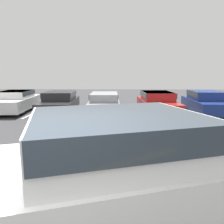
{
  "coord_description": "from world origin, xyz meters",
  "views": [
    {
      "loc": [
        1.01,
        -1.92,
        2.28
      ],
      "look_at": [
        0.75,
        5.29,
        1.0
      ],
      "focal_mm": 35.0,
      "sensor_mm": 36.0,
      "label": 1
    }
  ],
  "objects_px": {
    "pickup_truck": "(138,174)",
    "parked_sedan_e": "(205,102)",
    "parked_sedan_d": "(157,102)",
    "parked_sedan_b": "(60,101)",
    "parked_sedan_a": "(16,100)",
    "parked_sedan_c": "(104,102)"
  },
  "relations": [
    {
      "from": "parked_sedan_e",
      "to": "pickup_truck",
      "type": "bearing_deg",
      "value": -23.46
    },
    {
      "from": "pickup_truck",
      "to": "parked_sedan_b",
      "type": "height_order",
      "value": "pickup_truck"
    },
    {
      "from": "parked_sedan_d",
      "to": "parked_sedan_e",
      "type": "xyz_separation_m",
      "value": [
        2.79,
        0.11,
        0.02
      ]
    },
    {
      "from": "parked_sedan_b",
      "to": "parked_sedan_a",
      "type": "bearing_deg",
      "value": -96.86
    },
    {
      "from": "pickup_truck",
      "to": "parked_sedan_c",
      "type": "distance_m",
      "value": 9.75
    },
    {
      "from": "parked_sedan_a",
      "to": "parked_sedan_e",
      "type": "height_order",
      "value": "parked_sedan_e"
    },
    {
      "from": "parked_sedan_c",
      "to": "parked_sedan_a",
      "type": "bearing_deg",
      "value": -95.82
    },
    {
      "from": "parked_sedan_b",
      "to": "parked_sedan_c",
      "type": "distance_m",
      "value": 2.67
    },
    {
      "from": "parked_sedan_a",
      "to": "parked_sedan_d",
      "type": "xyz_separation_m",
      "value": [
        8.44,
        -0.37,
        -0.0
      ]
    },
    {
      "from": "pickup_truck",
      "to": "parked_sedan_e",
      "type": "bearing_deg",
      "value": 46.8
    },
    {
      "from": "parked_sedan_d",
      "to": "parked_sedan_c",
      "type": "bearing_deg",
      "value": -92.69
    },
    {
      "from": "parked_sedan_b",
      "to": "parked_sedan_d",
      "type": "height_order",
      "value": "parked_sedan_d"
    },
    {
      "from": "parked_sedan_e",
      "to": "parked_sedan_a",
      "type": "bearing_deg",
      "value": -89.24
    },
    {
      "from": "parked_sedan_c",
      "to": "parked_sedan_e",
      "type": "distance_m",
      "value": 5.83
    },
    {
      "from": "parked_sedan_b",
      "to": "parked_sedan_e",
      "type": "distance_m",
      "value": 8.49
    },
    {
      "from": "pickup_truck",
      "to": "parked_sedan_d",
      "type": "distance_m",
      "value": 9.85
    },
    {
      "from": "pickup_truck",
      "to": "parked_sedan_c",
      "type": "xyz_separation_m",
      "value": [
        -1.16,
        9.67,
        -0.25
      ]
    },
    {
      "from": "parked_sedan_e",
      "to": "parked_sedan_d",
      "type": "bearing_deg",
      "value": -85.64
    },
    {
      "from": "parked_sedan_c",
      "to": "parked_sedan_e",
      "type": "bearing_deg",
      "value": 89.06
    },
    {
      "from": "parked_sedan_c",
      "to": "parked_sedan_d",
      "type": "xyz_separation_m",
      "value": [
        3.05,
        -0.01,
        0.04
      ]
    },
    {
      "from": "parked_sedan_a",
      "to": "parked_sedan_e",
      "type": "bearing_deg",
      "value": 83.44
    },
    {
      "from": "pickup_truck",
      "to": "parked_sedan_e",
      "type": "distance_m",
      "value": 10.84
    }
  ]
}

